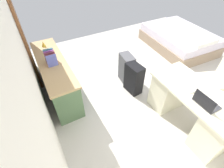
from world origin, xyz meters
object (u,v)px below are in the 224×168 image
credenza (56,77)px  suitcase_spare_grey (126,69)px  computer_mouse (192,91)px  office_chair (215,82)px  bed (179,39)px  laptop (206,103)px  figurine_small (43,44)px  suitcase_black (134,79)px  desk (191,108)px

credenza → suitcase_spare_grey: (-0.38, -1.39, -0.05)m
suitcase_spare_grey → computer_mouse: computer_mouse is taller
office_chair → bed: (1.78, -0.95, -0.18)m
office_chair → bed: 2.02m
credenza → bed: size_ratio=0.91×
office_chair → laptop: office_chair is taller
computer_mouse → bed: bearing=-43.2°
office_chair → suitcase_spare_grey: bearing=42.1°
bed → figurine_small: (0.46, 3.48, 0.55)m
bed → suitcase_black: size_ratio=3.13×
bed → credenza: bearing=92.3°
credenza → suitcase_black: size_ratio=2.84×
figurine_small → suitcase_spare_grey: bearing=-125.1°
bed → figurine_small: 3.55m
computer_mouse → figurine_small: bearing=35.6°
computer_mouse → laptop: bearing=171.0°
bed → figurine_small: bearing=82.5°
credenza → computer_mouse: computer_mouse is taller
laptop → computer_mouse: size_ratio=3.15×
suitcase_spare_grey → figurine_small: bearing=61.5°
suitcase_black → suitcase_spare_grey: (0.35, -0.05, 0.00)m
desk → figurine_small: 2.98m
desk → suitcase_black: bearing=17.7°
computer_mouse → desk: bearing=-127.5°
desk → office_chair: office_chair is taller
office_chair → credenza: 3.01m
computer_mouse → suitcase_spare_grey: bearing=10.5°
suitcase_black → office_chair: bearing=-133.0°
suitcase_spare_grey → figurine_small: 1.77m
desk → laptop: 0.46m
office_chair → credenza: office_chair is taller
desk → suitcase_spare_grey: bearing=11.9°
suitcase_black → laptop: laptop is taller
suitcase_black → figurine_small: figurine_small is taller
desk → office_chair: 0.85m
laptop → figurine_small: laptop is taller
laptop → suitcase_spare_grey: bearing=6.2°
office_chair → laptop: 1.09m
bed → computer_mouse: size_ratio=19.84×
desk → computer_mouse: bearing=51.3°
desk → suitcase_black: size_ratio=2.30×
office_chair → suitcase_black: bearing=52.4°
credenza → computer_mouse: size_ratio=18.00×
office_chair → figurine_small: 3.39m
bed → laptop: size_ratio=6.31×
desk → figurine_small: (2.42, 1.69, 0.42)m
computer_mouse → suitcase_black: bearing=15.9°
bed → suitcase_black: (-0.87, 2.13, 0.07)m
desk → office_chair: size_ratio=1.55×
desk → suitcase_spare_grey: size_ratio=2.28×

